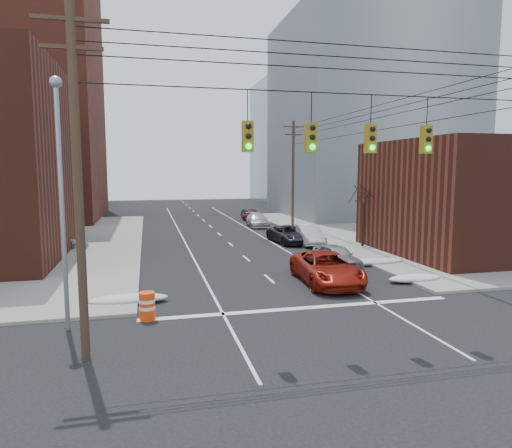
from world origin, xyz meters
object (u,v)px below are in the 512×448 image
parked_car_b (308,235)px  parked_car_d (258,220)px  parked_car_f (250,215)px  parked_car_c (289,234)px  lot_car_a (23,240)px  parked_car_a (337,256)px  parked_car_e (254,216)px  lot_car_b (44,241)px  construction_barrel (147,306)px  red_pickup (327,268)px

parked_car_b → parked_car_d: size_ratio=0.99×
parked_car_b → parked_car_f: (-0.75, 18.12, -0.14)m
parked_car_c → lot_car_a: size_ratio=1.11×
parked_car_a → parked_car_f: (0.56, 26.83, -0.06)m
parked_car_c → lot_car_a: bearing=172.7°
parked_car_e → lot_car_b: bearing=-149.6°
lot_car_b → parked_car_a: bearing=-138.8°
parked_car_f → construction_barrel: 36.24m
parked_car_d → lot_car_a: size_ratio=1.05×
parked_car_c → parked_car_f: (0.56, 17.14, -0.06)m
parked_car_d → construction_barrel: (-11.38, -28.04, -0.12)m
parked_car_e → lot_car_a: size_ratio=0.87×
parked_car_a → parked_car_d: size_ratio=0.86×
parked_car_a → parked_car_d: bearing=83.3°
parked_car_e → lot_car_a: (-20.74, -14.94, 0.22)m
parked_car_b → parked_car_a: bearing=-95.4°
construction_barrel → parked_car_f: bearing=70.8°
red_pickup → parked_car_d: size_ratio=1.23×
red_pickup → construction_barrel: red_pickup is taller
construction_barrel → lot_car_a: bearing=116.6°
parked_car_d → parked_car_e: 4.43m
red_pickup → parked_car_f: (2.66, 30.33, -0.18)m
parked_car_e → lot_car_b: lot_car_b is taller
parked_car_a → parked_car_e: 25.05m
red_pickup → parked_car_b: (3.41, 12.21, -0.03)m
parked_car_b → construction_barrel: 20.50m
red_pickup → lot_car_a: size_ratio=1.29×
red_pickup → lot_car_a: lot_car_a is taller
parked_car_f → construction_barrel: bearing=-111.4°
parked_car_b → parked_car_d: (-1.31, 11.95, -0.09)m
lot_car_a → construction_barrel: 19.57m
red_pickup → parked_car_e: bearing=87.5°
lot_car_a → construction_barrel: lot_car_a is taller
parked_car_e → lot_car_a: bearing=-151.7°
lot_car_a → construction_barrel: (8.77, -17.49, -0.32)m
lot_car_b → construction_barrel: (7.32, -17.45, -0.20)m
parked_car_d → parked_car_f: (0.56, 6.18, -0.05)m
lot_car_b → parked_car_d: bearing=-80.9°
parked_car_a → parked_car_d: 20.65m
construction_barrel → parked_car_c: bearing=56.3°
lot_car_a → construction_barrel: size_ratio=4.04×
parked_car_c → parked_car_e: size_ratio=1.28×
parked_car_a → parked_car_f: size_ratio=1.06×
lot_car_a → red_pickup: bearing=-111.4°
red_pickup → lot_car_a: 22.61m
parked_car_f → construction_barrel: size_ratio=3.46×
lot_car_a → lot_car_b: 1.46m
parked_car_c → lot_car_a: lot_car_a is taller
parked_car_e → lot_car_b: size_ratio=0.87×
red_pickup → parked_car_b: size_ratio=1.24×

